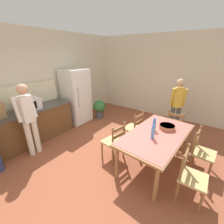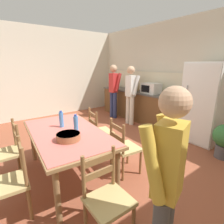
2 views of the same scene
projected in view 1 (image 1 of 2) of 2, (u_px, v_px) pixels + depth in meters
ground_plane at (113, 159)px, 3.43m from camera, size 8.32×8.32×0.00m
wall_back at (37, 83)px, 4.31m from camera, size 6.52×0.12×2.90m
wall_right at (164, 77)px, 5.37m from camera, size 0.12×5.20×2.90m
kitchen_counter at (15, 132)px, 3.67m from camera, size 3.06×0.66×0.91m
counter_splashback at (1, 101)px, 3.56m from camera, size 3.02×0.03×0.60m
refrigerator at (76, 97)px, 5.03m from camera, size 0.78×0.73×1.79m
microwave at (29, 104)px, 3.79m from camera, size 0.50×0.39×0.30m
dining_table at (157, 137)px, 3.06m from camera, size 1.90×1.14×0.76m
bottle_near_centre at (153, 132)px, 2.82m from camera, size 0.07×0.07×0.27m
bottle_off_centre at (154, 125)px, 3.12m from camera, size 0.07×0.07×0.27m
serving_bowl at (167, 127)px, 3.19m from camera, size 0.32×0.32×0.09m
chair_side_near_left at (191, 177)px, 2.38m from camera, size 0.42×0.40×0.91m
chair_side_near_right at (202, 152)px, 2.97m from camera, size 0.45×0.43×0.91m
chair_head_end at (175, 126)px, 4.00m from camera, size 0.41×0.43×0.91m
chair_side_far_left at (114, 142)px, 3.32m from camera, size 0.48×0.46×0.91m
chair_side_far_right at (134, 128)px, 3.90m from camera, size 0.46×0.45×0.91m
person_at_counter at (28, 117)px, 3.32m from camera, size 0.42×0.29×1.69m
person_by_table at (177, 103)px, 4.33m from camera, size 0.35×0.45×1.61m
potted_plant at (99, 108)px, 5.50m from camera, size 0.44×0.44×0.67m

